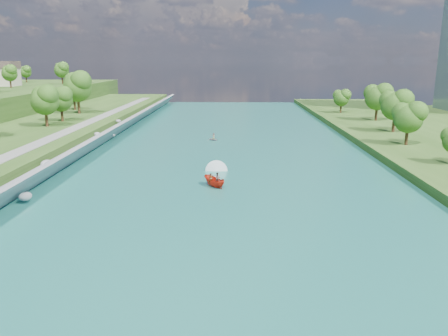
{
  "coord_description": "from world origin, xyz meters",
  "views": [
    {
      "loc": [
        1.37,
        -49.87,
        17.5
      ],
      "look_at": [
        0.06,
        11.06,
        2.5
      ],
      "focal_mm": 35.0,
      "sensor_mm": 36.0,
      "label": 1
    }
  ],
  "objects": [
    {
      "name": "ground",
      "position": [
        0.0,
        0.0,
        0.0
      ],
      "size": [
        260.0,
        260.0,
        0.0
      ],
      "primitive_type": "plane",
      "color": "#2D5119",
      "rests_on": "ground"
    },
    {
      "name": "raft",
      "position": [
        -3.05,
        46.85,
        0.45
      ],
      "size": [
        3.11,
        3.39,
        1.57
      ],
      "rotation": [
        0.0,
        0.0,
        0.53
      ],
      "color": "#97999F",
      "rests_on": "river_water"
    },
    {
      "name": "motorboat",
      "position": [
        -1.33,
        11.21,
        0.8
      ],
      "size": [
        3.85,
        18.94,
        2.02
      ],
      "rotation": [
        0.0,
        0.0,
        3.81
      ],
      "color": "red",
      "rests_on": "river_water"
    },
    {
      "name": "river_water",
      "position": [
        0.0,
        20.0,
        0.05
      ],
      "size": [
        55.0,
        240.0,
        0.1
      ],
      "primitive_type": "cube",
      "color": "#195F57",
      "rests_on": "ground"
    },
    {
      "name": "riverside_path",
      "position": [
        -32.5,
        20.0,
        3.55
      ],
      "size": [
        3.0,
        200.0,
        0.1
      ],
      "primitive_type": "cube",
      "color": "gray",
      "rests_on": "berm_west"
    },
    {
      "name": "riprap_bank",
      "position": [
        -25.85,
        18.93,
        1.81
      ],
      "size": [
        4.25,
        236.0,
        4.1
      ],
      "color": "slate",
      "rests_on": "ground"
    },
    {
      "name": "trees_ridge",
      "position": [
        -71.53,
        95.57,
        13.53
      ],
      "size": [
        24.44,
        63.75,
        9.95
      ],
      "color": "#234813",
      "rests_on": "ridge_west"
    },
    {
      "name": "trees_east",
      "position": [
        38.15,
        26.64,
        6.78
      ],
      "size": [
        11.92,
        133.18,
        11.88
      ],
      "color": "#234813",
      "rests_on": "berm_east"
    }
  ]
}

